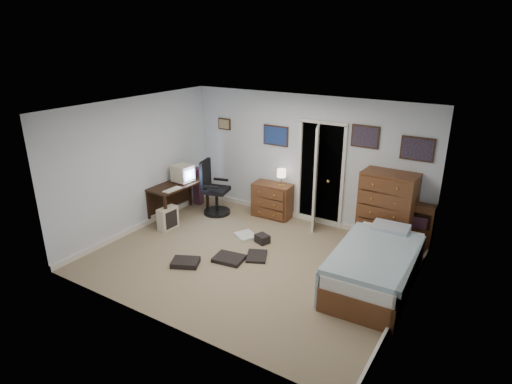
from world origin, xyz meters
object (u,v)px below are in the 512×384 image
office_chair (214,193)px  low_dresser (272,200)px  computer_desk (175,190)px  tall_dresser (387,209)px  bed (375,266)px

office_chair → low_dresser: 1.23m
computer_desk → tall_dresser: (4.01, 1.00, 0.12)m
computer_desk → office_chair: size_ratio=1.13×
computer_desk → bed: computer_desk is taller
low_dresser → tall_dresser: bearing=-3.9°
computer_desk → low_dresser: size_ratio=1.62×
office_chair → low_dresser: size_ratio=1.44×
office_chair → bed: 3.81m
office_chair → bed: office_chair is taller
computer_desk → office_chair: office_chair is taller
computer_desk → bed: (4.27, -0.42, -0.24)m
low_dresser → tall_dresser: size_ratio=0.59×
low_dresser → bed: 2.95m
office_chair → tall_dresser: bearing=-5.5°
computer_desk → low_dresser: (1.69, 1.02, -0.20)m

